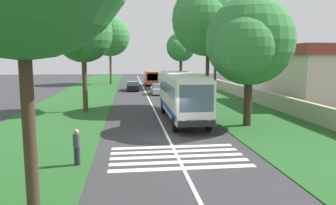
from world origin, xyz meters
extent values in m
plane|color=#333335|center=(0.00, 0.00, 0.00)|extent=(160.00, 160.00, 0.00)
cube|color=#235623|center=(15.00, 8.20, 0.02)|extent=(120.00, 8.00, 0.04)
cube|color=#235623|center=(15.00, -8.20, 0.02)|extent=(120.00, 8.00, 0.04)
cube|color=silver|center=(15.00, 0.00, 0.00)|extent=(110.00, 0.16, 0.01)
cube|color=silver|center=(6.11, -1.80, 2.10)|extent=(11.00, 2.50, 2.90)
cube|color=slate|center=(6.41, -1.80, 2.62)|extent=(9.68, 2.54, 0.85)
cube|color=slate|center=(0.65, -1.80, 2.45)|extent=(0.08, 2.20, 1.74)
cube|color=#1E4C9E|center=(6.11, -1.80, 1.10)|extent=(10.78, 2.53, 0.36)
cube|color=silver|center=(6.11, -1.80, 3.64)|extent=(10.56, 2.30, 0.18)
cube|color=black|center=(0.53, -1.80, 0.87)|extent=(0.16, 2.40, 0.40)
sphere|color=#F2EDCC|center=(0.59, -1.00, 1.00)|extent=(0.24, 0.24, 0.24)
sphere|color=#F2EDCC|center=(0.59, -2.60, 1.00)|extent=(0.24, 0.24, 0.24)
cylinder|color=black|center=(2.21, -0.65, 0.55)|extent=(1.10, 0.32, 1.10)
cylinder|color=black|center=(9.61, -0.65, 0.55)|extent=(1.10, 0.32, 1.10)
cylinder|color=black|center=(2.21, -2.95, 0.55)|extent=(1.10, 0.32, 1.10)
cylinder|color=black|center=(9.61, -2.95, 0.55)|extent=(1.10, 0.32, 1.10)
cube|color=silver|center=(-5.11, 0.00, 0.00)|extent=(0.45, 6.80, 0.01)
cube|color=silver|center=(-4.21, 0.00, 0.00)|extent=(0.45, 6.80, 0.01)
cube|color=silver|center=(-3.31, 0.00, 0.00)|extent=(0.45, 6.80, 0.01)
cube|color=silver|center=(-2.41, 0.00, 0.00)|extent=(0.45, 6.80, 0.01)
cube|color=silver|center=(-1.51, 0.00, 0.00)|extent=(0.45, 6.80, 0.01)
cube|color=silver|center=(24.96, -1.61, 0.53)|extent=(4.30, 1.75, 0.70)
cube|color=slate|center=(24.86, -1.61, 1.15)|extent=(2.00, 1.61, 0.55)
cylinder|color=black|center=(23.61, -0.83, 0.32)|extent=(0.64, 0.22, 0.64)
cylinder|color=black|center=(26.31, -0.83, 0.32)|extent=(0.64, 0.22, 0.64)
cylinder|color=black|center=(23.61, -2.39, 0.32)|extent=(0.64, 0.22, 0.64)
cylinder|color=black|center=(26.31, -2.39, 0.32)|extent=(0.64, 0.22, 0.64)
cube|color=black|center=(30.03, 1.79, 0.53)|extent=(4.30, 1.75, 0.70)
cube|color=slate|center=(29.93, 1.79, 1.15)|extent=(2.00, 1.61, 0.55)
cylinder|color=black|center=(28.68, 2.57, 0.32)|extent=(0.64, 0.22, 0.64)
cylinder|color=black|center=(31.38, 2.57, 0.32)|extent=(0.64, 0.22, 0.64)
cylinder|color=black|center=(28.68, 1.01, 0.32)|extent=(0.64, 0.22, 0.64)
cylinder|color=black|center=(31.38, 1.01, 0.32)|extent=(0.64, 0.22, 0.64)
cube|color=#CC4C33|center=(38.50, -1.58, 1.48)|extent=(6.00, 2.10, 2.10)
cube|color=slate|center=(38.70, -1.58, 1.86)|extent=(5.04, 2.13, 0.70)
cube|color=slate|center=(35.53, -1.58, 1.69)|extent=(0.06, 1.76, 1.18)
cylinder|color=black|center=(36.60, -0.63, 0.38)|extent=(0.76, 0.24, 0.76)
cylinder|color=black|center=(40.40, -0.63, 0.38)|extent=(0.76, 0.24, 0.76)
cylinder|color=black|center=(36.60, -2.53, 0.38)|extent=(0.76, 0.24, 0.76)
cylinder|color=black|center=(40.40, -2.53, 0.38)|extent=(0.76, 0.24, 0.76)
cylinder|color=#4C3826|center=(11.40, 6.40, 2.87)|extent=(0.45, 0.45, 5.67)
sphere|color=#337A38|center=(11.40, 6.40, 7.16)|extent=(5.28, 5.28, 5.28)
sphere|color=#337A38|center=(12.98, 6.40, 6.76)|extent=(3.63, 3.63, 3.63)
sphere|color=#337A38|center=(10.08, 7.19, 6.76)|extent=(3.47, 3.47, 3.47)
cylinder|color=#3D2D1E|center=(-8.83, 5.49, 3.25)|extent=(0.40, 0.40, 6.41)
cylinder|color=brown|center=(42.89, 5.69, 3.43)|extent=(0.41, 0.41, 6.79)
sphere|color=#337A38|center=(42.89, 5.69, 8.85)|extent=(7.37, 7.37, 7.37)
sphere|color=#337A38|center=(45.10, 5.69, 8.30)|extent=(5.27, 5.27, 5.27)
sphere|color=#337A38|center=(41.05, 6.79, 8.30)|extent=(4.70, 4.70, 4.70)
cylinder|color=#3D2D1E|center=(3.51, -6.21, 2.23)|extent=(0.57, 0.57, 4.37)
sphere|color=#337A38|center=(3.51, -6.21, 6.14)|extent=(6.28, 6.28, 6.28)
sphere|color=#337A38|center=(5.40, -6.21, 5.67)|extent=(4.26, 4.26, 4.26)
sphere|color=#337A38|center=(1.94, -5.27, 5.67)|extent=(4.18, 4.18, 4.18)
cylinder|color=#3D2D1E|center=(12.30, -5.32, 3.35)|extent=(0.36, 0.36, 6.62)
sphere|color=#337A38|center=(12.30, -5.32, 8.60)|extent=(7.05, 7.05, 7.05)
sphere|color=#337A38|center=(14.41, -5.32, 8.07)|extent=(4.48, 4.48, 4.48)
sphere|color=#337A38|center=(10.53, -4.26, 8.07)|extent=(5.18, 5.18, 5.18)
cylinder|color=#3D2D1E|center=(33.06, -6.01, 2.70)|extent=(0.47, 0.47, 5.32)
sphere|color=#337A38|center=(33.06, -6.01, 6.65)|extent=(4.66, 4.66, 4.66)
sphere|color=#337A38|center=(34.46, -6.01, 6.30)|extent=(2.87, 2.87, 2.87)
sphere|color=#337A38|center=(31.89, -5.31, 6.30)|extent=(3.15, 3.15, 3.15)
cylinder|color=#473828|center=(8.26, -5.01, 4.16)|extent=(0.24, 0.24, 8.24)
cube|color=#3D3326|center=(8.26, -5.01, 7.68)|extent=(0.12, 1.40, 0.12)
cube|color=#B2A893|center=(20.00, -11.60, 0.77)|extent=(70.00, 0.40, 1.47)
cube|color=beige|center=(14.62, -17.05, 2.62)|extent=(10.69, 6.06, 5.23)
cube|color=brown|center=(14.62, -17.05, 5.77)|extent=(11.29, 6.66, 1.08)
cylinder|color=#26262D|center=(-4.14, 4.83, 0.46)|extent=(0.28, 0.28, 0.85)
cylinder|color=#3F3F47|center=(-4.14, 4.83, 1.19)|extent=(0.34, 0.34, 0.60)
sphere|color=tan|center=(-4.14, 4.83, 1.61)|extent=(0.24, 0.24, 0.24)
camera|label=1|loc=(-19.18, 2.41, 5.00)|focal=34.91mm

